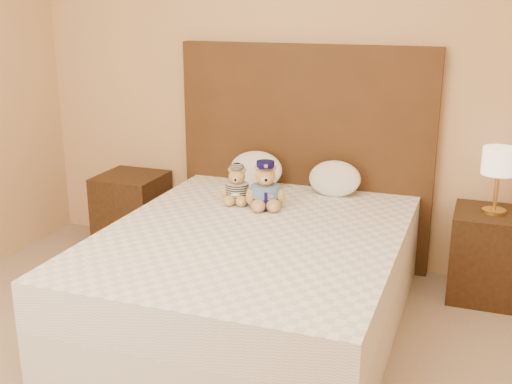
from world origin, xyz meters
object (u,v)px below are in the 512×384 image
nightstand_right (489,255)px  pillow_left (256,168)px  nightstand_left (132,211)px  teddy_prisoner (237,185)px  bed (253,277)px  teddy_police (265,185)px  pillow_right (335,177)px  lamp (499,164)px

nightstand_right → pillow_left: (-1.53, 0.03, 0.41)m
nightstand_left → teddy_prisoner: (0.98, -0.35, 0.39)m
bed → pillow_left: pillow_left is taller
bed → teddy_prisoner: size_ratio=8.38×
nightstand_right → pillow_left: pillow_left is taller
teddy_police → nightstand_right: bearing=-5.5°
bed → pillow_right: pillow_right is taller
teddy_prisoner → pillow_right: bearing=22.9°
teddy_prisoner → pillow_left: pillow_left is taller
pillow_left → nightstand_left: bearing=-178.2°
nightstand_left → lamp: (2.50, 0.00, 0.57)m
bed → nightstand_right: bearing=32.6°
bed → nightstand_left: same height
teddy_police → pillow_right: bearing=29.5°
teddy_police → pillow_left: size_ratio=0.78×
lamp → teddy_prisoner: size_ratio=1.68×
teddy_prisoner → nightstand_left: bearing=147.8°
pillow_right → teddy_prisoner: bearing=-144.6°
bed → lamp: bearing=32.6°
lamp → teddy_police: bearing=-163.7°
pillow_right → nightstand_left: bearing=-178.9°
nightstand_left → pillow_right: bearing=1.1°
lamp → pillow_left: 1.54m
nightstand_left → teddy_police: teddy_police is taller
nightstand_right → pillow_left: bearing=178.9°
nightstand_right → teddy_prisoner: teddy_prisoner is taller
pillow_left → bed: bearing=-71.1°
nightstand_right → pillow_right: size_ratio=1.61×
nightstand_left → lamp: bearing=0.0°
nightstand_right → pillow_right: pillow_right is taller
lamp → teddy_prisoner: 1.57m
teddy_prisoner → pillow_left: (-0.01, 0.38, 0.01)m
bed → pillow_left: 0.97m
teddy_police → pillow_right: teddy_police is taller
lamp → pillow_left: size_ratio=1.07×
bed → nightstand_right: same height
pillow_left → teddy_prisoner: bearing=-87.9°
teddy_police → pillow_right: size_ratio=0.85×
nightstand_right → teddy_prisoner: (-1.52, -0.35, 0.39)m
bed → lamp: (1.25, 0.80, 0.57)m
lamp → pillow_right: size_ratio=1.17×
nightstand_right → teddy_prisoner: bearing=-167.1°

